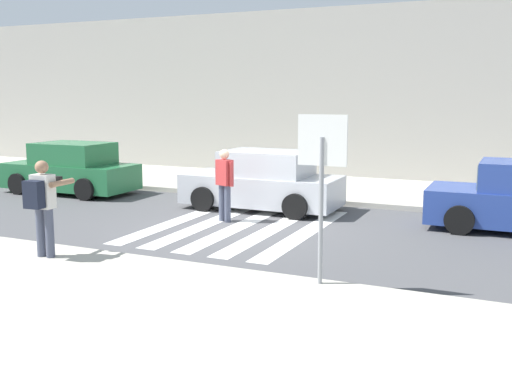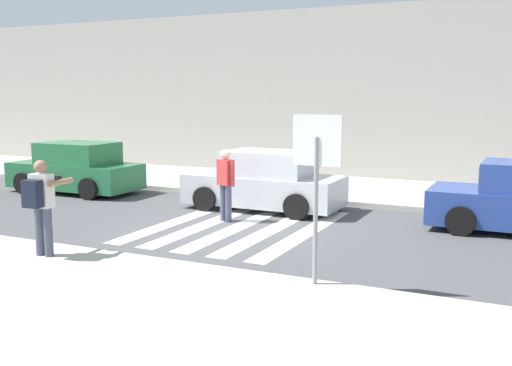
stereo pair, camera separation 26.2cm
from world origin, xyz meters
TOP-DOWN VIEW (x-y plane):
  - ground_plane at (0.00, 0.00)m, footprint 120.00×120.00m
  - sidewalk_near at (0.00, -6.20)m, footprint 60.00×6.00m
  - sidewalk_far at (0.00, 6.00)m, footprint 60.00×4.80m
  - building_facade_far at (0.00, 10.40)m, footprint 56.00×4.00m
  - crosswalk_stripe_0 at (-1.60, 0.20)m, footprint 0.44×5.20m
  - crosswalk_stripe_1 at (-0.80, 0.20)m, footprint 0.44×5.20m
  - crosswalk_stripe_2 at (0.00, 0.20)m, footprint 0.44×5.20m
  - crosswalk_stripe_3 at (0.80, 0.20)m, footprint 0.44×5.20m
  - crosswalk_stripe_4 at (1.60, 0.20)m, footprint 0.44×5.20m
  - stop_sign at (3.12, -3.41)m, footprint 0.76×0.08m
  - photographer_with_backpack at (-1.80, -4.01)m, footprint 0.61×0.86m
  - pedestrian_crossing at (-0.55, 0.55)m, footprint 0.55×0.36m
  - parked_car_green at (-6.71, 2.30)m, footprint 4.10×1.92m
  - parked_car_silver at (-0.33, 2.30)m, footprint 4.10×1.92m

SIDE VIEW (x-z plane):
  - ground_plane at x=0.00m, z-range 0.00..0.00m
  - crosswalk_stripe_0 at x=-1.60m, z-range 0.00..0.01m
  - crosswalk_stripe_1 at x=-0.80m, z-range 0.00..0.01m
  - crosswalk_stripe_2 at x=0.00m, z-range 0.00..0.01m
  - crosswalk_stripe_3 at x=0.80m, z-range 0.00..0.01m
  - crosswalk_stripe_4 at x=1.60m, z-range 0.00..0.01m
  - sidewalk_near at x=0.00m, z-range 0.00..0.14m
  - sidewalk_far at x=0.00m, z-range 0.00..0.14m
  - parked_car_green at x=-6.71m, z-range -0.05..1.50m
  - parked_car_silver at x=-0.33m, z-range -0.05..1.50m
  - pedestrian_crossing at x=-0.55m, z-range 0.11..1.84m
  - photographer_with_backpack at x=-1.80m, z-range 0.31..2.03m
  - stop_sign at x=3.12m, z-range 0.73..3.30m
  - building_facade_far at x=0.00m, z-range 0.00..5.97m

